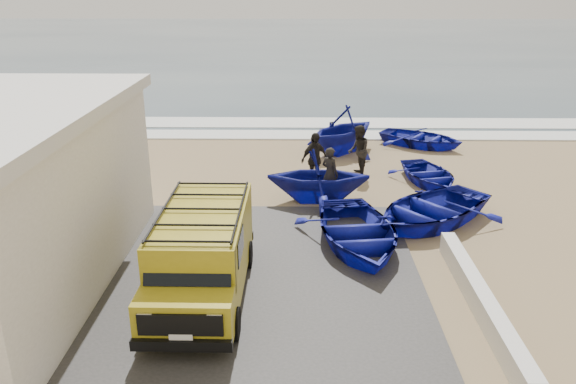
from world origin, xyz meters
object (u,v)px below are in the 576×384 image
object	(u,v)px
boat_mid_left	(318,176)
boat_far_left	(343,130)
boat_mid_right	(429,175)
fisherman_front	(330,174)
parapet	(481,302)
fisherman_back	(314,159)
van	(202,251)
boat_far_right	(421,138)
fisherman_middle	(358,151)
boat_near_right	(430,209)
boat_near_left	(357,231)

from	to	relation	value
boat_mid_left	boat_far_left	distance (m)	5.79
boat_mid_right	fisherman_front	world-z (taller)	fisherman_front
parapet	fisherman_back	xyz separation A→B (m)	(-3.42, 8.20, 0.68)
parapet	boat_far_left	size ratio (longest dim) A/B	1.59
fisherman_front	van	bearing A→B (deg)	105.23
van	boat_far_right	world-z (taller)	van
parapet	boat_mid_left	distance (m)	7.43
boat_far_right	boat_far_left	bearing A→B (deg)	139.04
boat_mid_right	fisherman_front	size ratio (longest dim) A/B	1.79
van	fisherman_front	bearing A→B (deg)	62.77
boat_mid_left	fisherman_middle	distance (m)	3.06
parapet	boat_mid_right	size ratio (longest dim) A/B	1.87
van	boat_far_right	distance (m)	14.74
fisherman_middle	parapet	bearing A→B (deg)	10.89
parapet	boat_far_left	world-z (taller)	boat_far_left
fisherman_front	fisherman_middle	size ratio (longest dim) A/B	0.94
van	boat_near_right	xyz separation A→B (m)	(6.09, 4.21, -0.66)
boat_near_left	boat_near_right	size ratio (longest dim) A/B	0.98
boat_mid_right	boat_far_right	distance (m)	4.91
van	boat_mid_right	size ratio (longest dim) A/B	1.52
boat_mid_left	fisherman_front	distance (m)	0.43
boat_mid_left	fisherman_middle	world-z (taller)	fisherman_middle
boat_near_right	fisherman_middle	bearing A→B (deg)	161.58
boat_far_right	fisherman_front	size ratio (longest dim) A/B	2.04
boat_mid_right	van	bearing A→B (deg)	-144.13
boat_mid_left	boat_far_right	bearing A→B (deg)	-35.70
fisherman_front	boat_mid_left	bearing A→B (deg)	69.47
fisherman_middle	boat_mid_left	bearing A→B (deg)	-30.52
fisherman_middle	boat_far_right	bearing A→B (deg)	141.67
van	boat_far_right	bearing A→B (deg)	59.33
van	boat_mid_left	world-z (taller)	van
boat_near_right	boat_mid_left	bearing A→B (deg)	-157.89
boat_mid_left	boat_mid_right	distance (m)	4.44
boat_near_right	boat_mid_right	distance (m)	3.64
boat_far_left	parapet	bearing A→B (deg)	-37.04
boat_mid_left	boat_far_left	bearing A→B (deg)	-12.26
boat_far_right	fisherman_front	distance (m)	7.82
boat_near_right	boat_mid_left	distance (m)	3.73
boat_mid_right	fisherman_front	distance (m)	4.02
van	boat_mid_left	distance (m)	6.61
boat_mid_right	boat_near_left	bearing A→B (deg)	-133.50
boat_near_left	boat_near_right	bearing A→B (deg)	27.49
boat_mid_right	fisherman_back	xyz separation A→B (m)	(-4.11, -0.22, 0.62)
boat_near_left	boat_mid_left	bearing A→B (deg)	98.13
boat_near_left	boat_far_left	xyz separation A→B (m)	(0.27, 9.03, 0.54)
boat_far_right	van	bearing A→B (deg)	-177.65
fisherman_middle	boat_far_left	bearing A→B (deg)	-173.30
van	boat_near_left	bearing A→B (deg)	34.84
boat_near_left	boat_mid_right	bearing A→B (deg)	51.83
boat_near_left	fisherman_middle	bearing A→B (deg)	76.71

